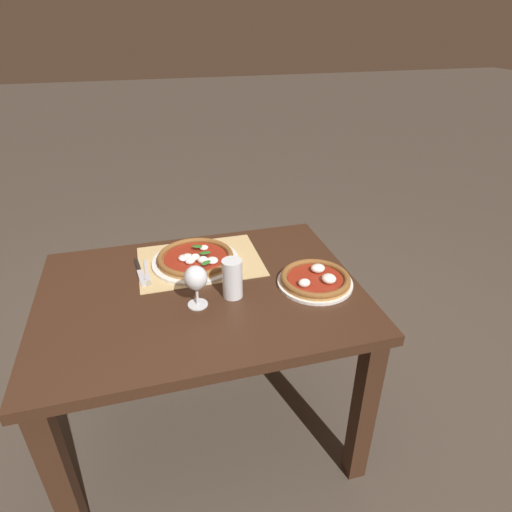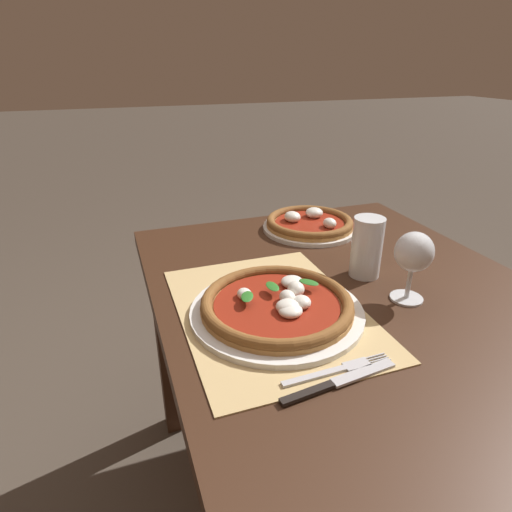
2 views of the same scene
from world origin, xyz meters
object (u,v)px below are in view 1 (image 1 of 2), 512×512
(fork, at_px, (147,272))
(knife, at_px, (140,272))
(pizza_near, at_px, (196,258))
(pizza_far, at_px, (315,279))
(wine_glass, at_px, (196,279))
(pint_glass, at_px, (232,279))

(fork, relative_size, knife, 0.93)
(pizza_near, bearing_deg, knife, 4.58)
(knife, bearing_deg, pizza_far, 158.14)
(pizza_far, relative_size, fork, 1.41)
(wine_glass, xyz_separation_m, fork, (0.16, -0.26, -0.10))
(wine_glass, bearing_deg, knife, -55.30)
(pizza_far, distance_m, wine_glass, 0.45)
(pizza_near, height_order, wine_glass, wine_glass)
(wine_glass, distance_m, pint_glass, 0.14)
(pizza_far, relative_size, knife, 1.31)
(pizza_far, height_order, fork, pizza_far)
(pizza_far, xyz_separation_m, fork, (0.61, -0.24, -0.01))
(pizza_near, relative_size, pint_glass, 2.42)
(knife, bearing_deg, fork, 156.29)
(wine_glass, height_order, pint_glass, wine_glass)
(wine_glass, xyz_separation_m, pint_glass, (-0.13, -0.02, -0.04))
(pizza_far, xyz_separation_m, knife, (0.63, -0.25, -0.01))
(pizza_near, height_order, fork, pizza_near)
(pizza_near, bearing_deg, pizza_far, 146.47)
(pizza_near, relative_size, fork, 1.75)
(pizza_far, distance_m, fork, 0.65)
(wine_glass, height_order, knife, wine_glass)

